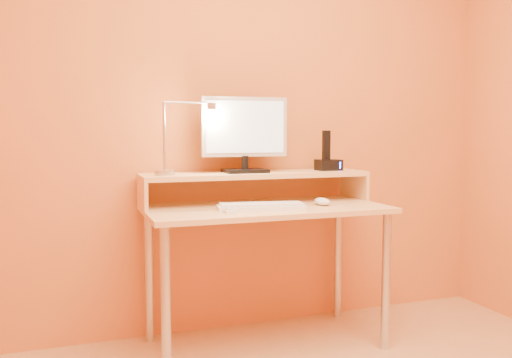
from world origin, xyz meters
name	(u,v)px	position (x,y,z in m)	size (l,w,h in m)	color
wall_back	(245,103)	(0.00, 1.50, 1.25)	(3.00, 0.04, 2.50)	orange
desk_leg_fl	(166,305)	(-0.55, 0.93, 0.35)	(0.04, 0.04, 0.69)	silver
desk_leg_fr	(386,281)	(0.55, 0.93, 0.35)	(0.04, 0.04, 0.69)	silver
desk_leg_bl	(149,276)	(-0.55, 1.43, 0.35)	(0.04, 0.04, 0.69)	silver
desk_leg_br	(338,259)	(0.55, 1.43, 0.35)	(0.04, 0.04, 0.69)	silver
desk_lower	(265,208)	(0.00, 1.18, 0.71)	(1.20, 0.60, 0.03)	#EDB376
shelf_riser_left	(142,194)	(-0.59, 1.33, 0.79)	(0.02, 0.30, 0.14)	#EDB376
shelf_riser_right	(354,186)	(0.59, 1.33, 0.79)	(0.02, 0.30, 0.14)	#EDB376
desk_shelf	(256,175)	(0.00, 1.33, 0.87)	(1.20, 0.30, 0.03)	#EDB376
monitor_foot	(245,171)	(-0.06, 1.33, 0.89)	(0.22, 0.16, 0.02)	black
monitor_neck	(245,162)	(-0.06, 1.33, 0.93)	(0.04, 0.04, 0.07)	black
monitor_panel	(244,127)	(-0.06, 1.34, 1.12)	(0.45, 0.04, 0.31)	silver
monitor_back	(243,127)	(-0.06, 1.36, 1.12)	(0.41, 0.01, 0.26)	black
monitor_screen	(246,127)	(-0.06, 1.32, 1.12)	(0.41, 0.00, 0.27)	silver
lamp_base	(165,173)	(-0.48, 1.30, 0.89)	(0.10, 0.10, 0.03)	silver
lamp_post	(164,136)	(-0.48, 1.30, 1.07)	(0.01, 0.01, 0.33)	silver
lamp_arm	(188,103)	(-0.36, 1.30, 1.24)	(0.01, 0.01, 0.24)	silver
lamp_head	(212,106)	(-0.24, 1.30, 1.22)	(0.04, 0.04, 0.03)	silver
lamp_bulb	(212,109)	(-0.24, 1.30, 1.20)	(0.03, 0.03, 0.00)	#FFEAC6
phone_dock	(328,165)	(0.43, 1.33, 0.91)	(0.13, 0.10, 0.06)	black
phone_handset	(326,145)	(0.41, 1.33, 1.02)	(0.04, 0.03, 0.16)	black
phone_led	(340,165)	(0.47, 1.28, 0.91)	(0.01, 0.00, 0.04)	#2249FF
keyboard	(261,207)	(-0.06, 1.07, 0.73)	(0.42, 0.13, 0.02)	white
mouse	(322,201)	(0.28, 1.11, 0.74)	(0.06, 0.11, 0.04)	white
remote_control	(227,210)	(-0.23, 1.07, 0.73)	(0.05, 0.19, 0.02)	white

